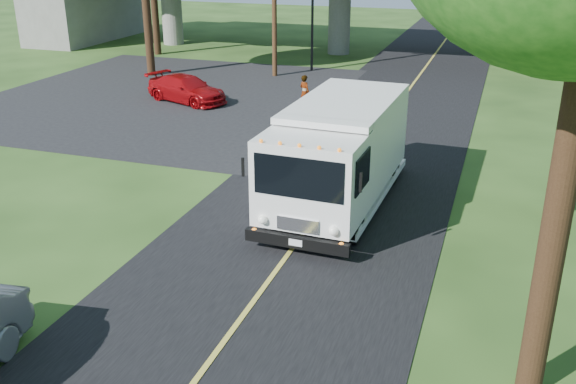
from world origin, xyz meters
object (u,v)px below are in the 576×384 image
at_px(red_sedan, 187,89).
at_px(pedestrian, 305,92).
at_px(step_van, 339,152).
at_px(traffic_signal, 312,13).

distance_m(red_sedan, pedestrian, 5.60).
bearing_deg(step_van, traffic_signal, 110.96).
bearing_deg(pedestrian, step_van, 144.22).
relative_size(step_van, red_sedan, 1.71).
height_order(traffic_signal, red_sedan, traffic_signal).
relative_size(traffic_signal, step_van, 0.73).
xyz_separation_m(red_sedan, pedestrian, (5.58, 0.41, 0.17)).
bearing_deg(traffic_signal, pedestrian, -75.21).
xyz_separation_m(step_van, red_sedan, (-9.71, 9.55, -1.00)).
bearing_deg(pedestrian, traffic_signal, -43.50).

